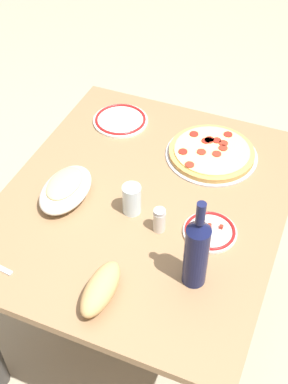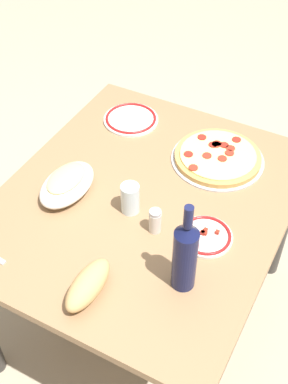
{
  "view_description": "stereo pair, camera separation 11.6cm",
  "coord_description": "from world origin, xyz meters",
  "views": [
    {
      "loc": [
        1.13,
        0.47,
        1.95
      ],
      "look_at": [
        0.0,
        0.0,
        0.74
      ],
      "focal_mm": 48.19,
      "sensor_mm": 36.0,
      "label": 1
    },
    {
      "loc": [
        1.08,
        0.57,
        1.95
      ],
      "look_at": [
        0.0,
        0.0,
        0.74
      ],
      "focal_mm": 48.19,
      "sensor_mm": 36.0,
      "label": 2
    }
  ],
  "objects": [
    {
      "name": "spice_shaker",
      "position": [
        0.11,
        0.1,
        0.75
      ],
      "size": [
        0.04,
        0.04,
        0.09
      ],
      "color": "silver",
      "rests_on": "dining_table"
    },
    {
      "name": "water_glass",
      "position": [
        0.07,
        -0.01,
        0.76
      ],
      "size": [
        0.06,
        0.06,
        0.11
      ],
      "primitive_type": "cylinder",
      "color": "silver",
      "rests_on": "dining_table"
    },
    {
      "name": "side_plate_near",
      "position": [
        -0.36,
        -0.25,
        0.72
      ],
      "size": [
        0.22,
        0.22,
        0.02
      ],
      "color": "white",
      "rests_on": "dining_table"
    },
    {
      "name": "ground_plane",
      "position": [
        0.0,
        0.0,
        0.0
      ],
      "size": [
        8.0,
        8.0,
        0.0
      ],
      "primitive_type": "plane",
      "color": "tan",
      "rests_on": "ground"
    },
    {
      "name": "pepperoni_pizza",
      "position": [
        -0.3,
        0.14,
        0.72
      ],
      "size": [
        0.34,
        0.34,
        0.03
      ],
      "color": "#B7B7BC",
      "rests_on": "dining_table"
    },
    {
      "name": "bread_loaf",
      "position": [
        0.41,
        0.04,
        0.75
      ],
      "size": [
        0.2,
        0.08,
        0.07
      ],
      "primitive_type": "ellipsoid",
      "color": "tan",
      "rests_on": "dining_table"
    },
    {
      "name": "side_plate_far",
      "position": [
        0.06,
        0.25,
        0.72
      ],
      "size": [
        0.17,
        0.17,
        0.02
      ],
      "color": "white",
      "rests_on": "dining_table"
    },
    {
      "name": "baked_pasta_dish",
      "position": [
        0.09,
        -0.24,
        0.75
      ],
      "size": [
        0.24,
        0.15,
        0.08
      ],
      "color": "white",
      "rests_on": "dining_table"
    },
    {
      "name": "wine_bottle",
      "position": [
        0.25,
        0.26,
        0.84
      ],
      "size": [
        0.07,
        0.07,
        0.32
      ],
      "color": "#141942",
      "rests_on": "dining_table"
    },
    {
      "name": "dining_table",
      "position": [
        0.0,
        0.0,
        0.59
      ],
      "size": [
        1.1,
        0.93,
        0.71
      ],
      "color": "#93704C",
      "rests_on": "ground"
    }
  ]
}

